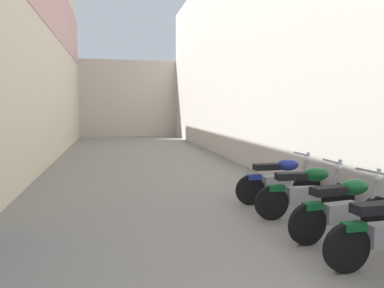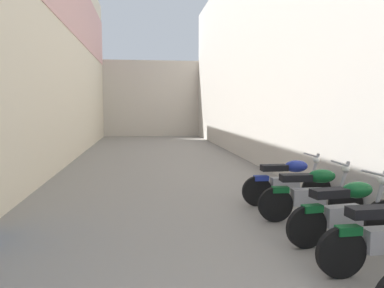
% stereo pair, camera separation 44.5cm
% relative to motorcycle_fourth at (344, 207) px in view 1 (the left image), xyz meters
% --- Properties ---
extents(ground_plane, '(41.23, 41.23, 0.00)m').
position_rel_motorcycle_fourth_xyz_m(ground_plane, '(-2.22, 5.73, -0.50)').
color(ground_plane, gray).
extents(building_left, '(0.45, 25.23, 8.32)m').
position_rel_motorcycle_fourth_xyz_m(building_left, '(-5.58, 7.69, 3.70)').
color(building_left, beige).
rests_on(building_left, ground).
extents(building_right, '(0.45, 25.23, 7.95)m').
position_rel_motorcycle_fourth_xyz_m(building_right, '(1.14, 7.73, 3.48)').
color(building_right, beige).
rests_on(building_right, ground).
extents(building_far_end, '(9.32, 2.00, 5.02)m').
position_rel_motorcycle_fourth_xyz_m(building_far_end, '(-2.22, 21.35, 2.01)').
color(building_far_end, beige).
rests_on(building_far_end, ground).
extents(motorcycle_fourth, '(1.84, 0.58, 1.04)m').
position_rel_motorcycle_fourth_xyz_m(motorcycle_fourth, '(0.00, 0.00, 0.00)').
color(motorcycle_fourth, black).
rests_on(motorcycle_fourth, ground).
extents(motorcycle_fifth, '(1.85, 0.58, 1.04)m').
position_rel_motorcycle_fourth_xyz_m(motorcycle_fifth, '(0.00, 1.11, 0.00)').
color(motorcycle_fifth, black).
rests_on(motorcycle_fifth, ground).
extents(motorcycle_sixth, '(1.85, 0.58, 1.04)m').
position_rel_motorcycle_fourth_xyz_m(motorcycle_sixth, '(0.00, 2.18, 0.00)').
color(motorcycle_sixth, black).
rests_on(motorcycle_sixth, ground).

